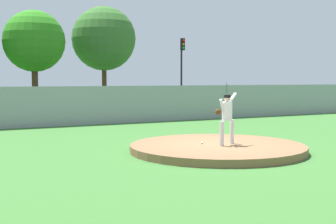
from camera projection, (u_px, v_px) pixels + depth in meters
ground_plane at (138, 132)px, 19.37m from camera, size 80.00×80.00×0.00m
asphalt_strip at (79, 117)px, 26.85m from camera, size 44.00×7.00×0.01m
pitchers_mound at (217, 148)px, 14.09m from camera, size 5.48×5.48×0.23m
pitcher_youth at (227, 114)px, 13.89m from camera, size 0.82×0.39×1.62m
baseball at (202, 143)px, 14.15m from camera, size 0.07×0.07×0.07m
chainlink_fence at (106, 105)px, 22.82m from camera, size 37.50×0.07×2.03m
parked_car_white at (179, 102)px, 29.89m from camera, size 1.93×4.29×1.65m
parked_car_navy at (53, 105)px, 26.27m from camera, size 1.89×4.51×1.66m
traffic_cone_orange at (219, 109)px, 31.13m from camera, size 0.40×0.40×0.55m
traffic_light_far at (182, 61)px, 34.44m from camera, size 0.28×0.46×5.40m
tree_tall_centre at (34, 41)px, 33.33m from camera, size 4.56×4.56×7.39m
tree_bushy_near at (104, 39)px, 37.19m from camera, size 5.28×5.28×8.29m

